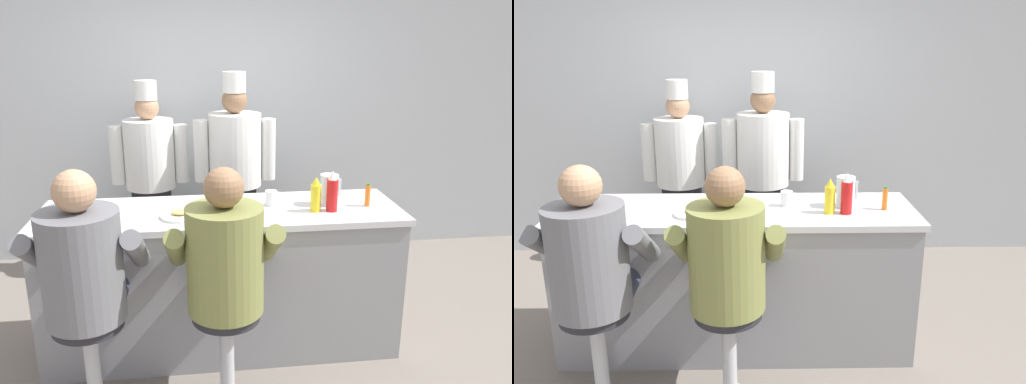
% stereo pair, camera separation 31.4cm
% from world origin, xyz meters
% --- Properties ---
extents(ground_plane, '(20.00, 20.00, 0.00)m').
position_xyz_m(ground_plane, '(0.00, 0.00, 0.00)').
color(ground_plane, slate).
extents(wall_back, '(10.00, 0.06, 2.70)m').
position_xyz_m(wall_back, '(0.00, 1.99, 1.35)').
color(wall_back, '#B2B7BC').
rests_on(wall_back, ground_plane).
extents(diner_counter, '(2.31, 0.68, 0.97)m').
position_xyz_m(diner_counter, '(0.00, 0.34, 0.49)').
color(diner_counter, gray).
rests_on(diner_counter, ground_plane).
extents(ketchup_bottle_red, '(0.07, 0.07, 0.26)m').
position_xyz_m(ketchup_bottle_red, '(0.69, 0.23, 1.09)').
color(ketchup_bottle_red, red).
rests_on(ketchup_bottle_red, diner_counter).
extents(mustard_bottle_yellow, '(0.07, 0.07, 0.23)m').
position_xyz_m(mustard_bottle_yellow, '(0.59, 0.24, 1.07)').
color(mustard_bottle_yellow, yellow).
rests_on(mustard_bottle_yellow, diner_counter).
extents(hot_sauce_bottle_orange, '(0.03, 0.03, 0.15)m').
position_xyz_m(hot_sauce_bottle_orange, '(0.95, 0.30, 1.04)').
color(hot_sauce_bottle_orange, orange).
rests_on(hot_sauce_bottle_orange, diner_counter).
extents(water_pitcher_clear, '(0.14, 0.12, 0.20)m').
position_xyz_m(water_pitcher_clear, '(0.71, 0.36, 1.07)').
color(water_pitcher_clear, silver).
rests_on(water_pitcher_clear, diner_counter).
extents(breakfast_plate, '(0.25, 0.25, 0.05)m').
position_xyz_m(breakfast_plate, '(-0.25, 0.23, 0.98)').
color(breakfast_plate, white).
rests_on(breakfast_plate, diner_counter).
extents(cereal_bowl, '(0.17, 0.17, 0.06)m').
position_xyz_m(cereal_bowl, '(-0.96, 0.33, 1.00)').
color(cereal_bowl, '#4C7FB7').
rests_on(cereal_bowl, diner_counter).
extents(coffee_mug_blue, '(0.14, 0.09, 0.09)m').
position_xyz_m(coffee_mug_blue, '(0.02, 0.30, 1.02)').
color(coffee_mug_blue, '#4C7AB2').
rests_on(coffee_mug_blue, diner_counter).
extents(coffee_mug_white, '(0.13, 0.08, 0.10)m').
position_xyz_m(coffee_mug_white, '(0.34, 0.39, 1.02)').
color(coffee_mug_white, white).
rests_on(coffee_mug_white, diner_counter).
extents(diner_seated_grey, '(0.62, 0.61, 1.42)m').
position_xyz_m(diner_seated_grey, '(-0.74, -0.27, 0.86)').
color(diner_seated_grey, '#B2B5BA').
rests_on(diner_seated_grey, ground_plane).
extents(diner_seated_olive, '(0.61, 0.61, 1.41)m').
position_xyz_m(diner_seated_olive, '(-0.02, -0.27, 0.86)').
color(diner_seated_olive, '#B2B5BA').
rests_on(diner_seated_olive, ground_plane).
extents(cook_in_whites_near, '(0.66, 0.42, 1.70)m').
position_xyz_m(cook_in_whites_near, '(-0.54, 1.58, 0.93)').
color(cook_in_whites_near, '#232328').
rests_on(cook_in_whites_near, ground_plane).
extents(cook_in_whites_far, '(0.69, 0.44, 1.77)m').
position_xyz_m(cook_in_whites_far, '(0.18, 1.45, 0.97)').
color(cook_in_whites_far, '#232328').
rests_on(cook_in_whites_far, ground_plane).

